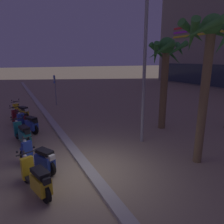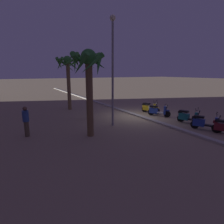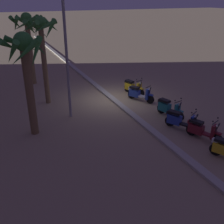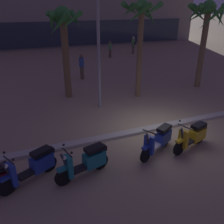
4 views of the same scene
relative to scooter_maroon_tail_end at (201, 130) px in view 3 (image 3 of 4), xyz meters
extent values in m
plane|color=#9E896B|center=(6.22, 1.64, -0.45)|extent=(200.00, 200.00, 0.00)
cube|color=#ADA89E|center=(6.22, 1.69, -0.39)|extent=(60.00, 0.36, 0.12)
cylinder|color=black|center=(-1.32, 0.38, -0.19)|extent=(0.51, 0.32, 0.52)
cube|color=gold|center=(-1.52, 0.28, -0.04)|extent=(0.75, 0.59, 0.42)
cube|color=black|center=(-1.50, 0.29, 0.30)|extent=(0.67, 0.54, 0.12)
cube|color=silver|center=(-1.25, 0.42, 0.20)|extent=(0.30, 0.29, 0.16)
cylinder|color=black|center=(-0.69, -0.28, -0.19)|extent=(0.52, 0.29, 0.52)
cylinder|color=black|center=(0.45, 0.18, -0.19)|extent=(0.52, 0.29, 0.52)
cube|color=maroon|center=(-0.17, -0.07, -0.13)|extent=(0.66, 0.48, 0.08)
cube|color=maroon|center=(0.24, 0.10, -0.03)|extent=(0.75, 0.55, 0.42)
cube|color=black|center=(0.26, 0.11, 0.31)|extent=(0.67, 0.50, 0.12)
cube|color=maroon|center=(-0.52, -0.21, 0.10)|extent=(0.26, 0.37, 0.66)
cube|color=maroon|center=(-0.69, -0.28, 0.10)|extent=(0.36, 0.27, 0.08)
cylinder|color=#333338|center=(-0.60, -0.24, 0.25)|extent=(0.29, 0.17, 0.69)
cylinder|color=black|center=(-0.52, -0.21, 0.57)|extent=(0.25, 0.53, 0.04)
sphere|color=white|center=(-0.62, -0.25, 0.43)|extent=(0.12, 0.12, 0.12)
cube|color=maroon|center=(0.52, 0.21, 0.21)|extent=(0.30, 0.28, 0.16)
sphere|color=black|center=(-0.41, -0.43, 0.69)|extent=(0.07, 0.07, 0.07)
sphere|color=black|center=(-0.59, 0.02, 0.69)|extent=(0.07, 0.07, 0.07)
cylinder|color=black|center=(0.44, -0.07, -0.19)|extent=(0.51, 0.33, 0.52)
cylinder|color=black|center=(1.63, 0.54, -0.19)|extent=(0.51, 0.33, 0.52)
cube|color=black|center=(0.99, 0.21, -0.13)|extent=(0.66, 0.52, 0.08)
cube|color=#233D9E|center=(1.43, 0.44, -0.01)|extent=(0.75, 0.60, 0.45)
cube|color=black|center=(1.45, 0.45, 0.35)|extent=(0.67, 0.54, 0.12)
cube|color=#233D9E|center=(0.60, 0.01, 0.10)|extent=(0.28, 0.37, 0.66)
cube|color=#233D9E|center=(0.44, -0.07, 0.10)|extent=(0.36, 0.29, 0.08)
cylinder|color=#333338|center=(0.53, -0.02, 0.25)|extent=(0.28, 0.19, 0.69)
cylinder|color=black|center=(0.60, 0.01, 0.57)|extent=(0.29, 0.52, 0.04)
sphere|color=white|center=(0.51, -0.03, 0.43)|extent=(0.12, 0.12, 0.12)
cube|color=black|center=(1.70, 0.58, 0.25)|extent=(0.30, 0.29, 0.16)
sphere|color=black|center=(0.72, -0.19, 0.69)|extent=(0.07, 0.07, 0.07)
sphere|color=black|center=(0.51, 0.24, 0.69)|extent=(0.07, 0.07, 0.07)
cylinder|color=black|center=(1.92, -0.26, -0.19)|extent=(0.53, 0.23, 0.52)
cylinder|color=black|center=(3.14, 0.06, -0.19)|extent=(0.53, 0.23, 0.52)
cube|color=black|center=(2.48, -0.11, -0.13)|extent=(0.65, 0.42, 0.08)
cube|color=#197075|center=(2.93, 0.01, 0.00)|extent=(0.74, 0.48, 0.46)
cube|color=black|center=(2.95, 0.01, 0.37)|extent=(0.66, 0.44, 0.12)
cube|color=#197075|center=(2.10, -0.21, 0.10)|extent=(0.22, 0.36, 0.66)
cube|color=#197075|center=(1.92, -0.26, 0.10)|extent=(0.35, 0.24, 0.08)
cylinder|color=#333338|center=(2.02, -0.23, 0.25)|extent=(0.29, 0.14, 0.69)
cylinder|color=black|center=(2.10, -0.21, 0.57)|extent=(0.18, 0.55, 0.04)
sphere|color=white|center=(2.00, -0.24, 0.43)|extent=(0.12, 0.12, 0.12)
cube|color=black|center=(3.22, 0.08, 0.27)|extent=(0.28, 0.25, 0.16)
sphere|color=black|center=(2.18, -0.44, 0.69)|extent=(0.07, 0.07, 0.07)
sphere|color=black|center=(2.05, 0.03, 0.69)|extent=(0.07, 0.07, 0.07)
cylinder|color=black|center=(4.64, -0.14, -0.19)|extent=(0.51, 0.33, 0.52)
cylinder|color=black|center=(5.83, 0.50, -0.19)|extent=(0.51, 0.33, 0.52)
cube|color=silver|center=(5.19, 0.16, -0.13)|extent=(0.66, 0.53, 0.08)
cube|color=#233D9E|center=(5.63, 0.39, -0.02)|extent=(0.75, 0.60, 0.43)
cube|color=black|center=(5.65, 0.40, 0.33)|extent=(0.67, 0.55, 0.12)
cube|color=#233D9E|center=(4.80, -0.05, 0.10)|extent=(0.28, 0.37, 0.66)
cube|color=#233D9E|center=(4.64, -0.14, 0.10)|extent=(0.36, 0.29, 0.08)
cylinder|color=#333338|center=(4.73, -0.09, 0.25)|extent=(0.28, 0.19, 0.69)
cylinder|color=black|center=(4.80, -0.05, 0.57)|extent=(0.30, 0.51, 0.04)
sphere|color=white|center=(4.71, -0.10, 0.43)|extent=(0.12, 0.12, 0.12)
cube|color=silver|center=(5.90, 0.53, 0.23)|extent=(0.31, 0.29, 0.16)
cylinder|color=black|center=(5.90, -0.21, -0.19)|extent=(0.53, 0.25, 0.52)
cylinder|color=black|center=(7.10, 0.15, -0.19)|extent=(0.53, 0.25, 0.52)
cube|color=black|center=(6.45, -0.04, -0.13)|extent=(0.66, 0.44, 0.08)
cube|color=gold|center=(6.88, 0.09, -0.01)|extent=(0.74, 0.50, 0.44)
cube|color=black|center=(6.90, 0.09, 0.34)|extent=(0.66, 0.46, 0.12)
cube|color=gold|center=(6.07, -0.16, 0.10)|extent=(0.23, 0.37, 0.66)
cube|color=gold|center=(5.90, -0.21, 0.10)|extent=(0.35, 0.25, 0.08)
cylinder|color=#333338|center=(5.99, -0.18, 0.25)|extent=(0.29, 0.15, 0.69)
cylinder|color=black|center=(6.07, -0.16, 0.57)|extent=(0.20, 0.55, 0.04)
sphere|color=white|center=(5.97, -0.19, 0.43)|extent=(0.12, 0.12, 0.12)
cube|color=black|center=(7.17, 0.17, 0.24)|extent=(0.29, 0.26, 0.16)
sphere|color=black|center=(6.16, -0.38, 0.69)|extent=(0.07, 0.07, 0.07)
sphere|color=black|center=(6.02, 0.08, 0.69)|extent=(0.07, 0.07, 0.07)
cylinder|color=olive|center=(11.59, 5.66, 1.86)|extent=(0.34, 0.34, 4.61)
sphere|color=#3D8438|center=(11.59, 5.66, 4.16)|extent=(0.76, 0.76, 0.76)
cone|color=#3D8438|center=(12.26, 5.61, 3.71)|extent=(0.40, 1.56, 1.32)
cone|color=#3D8438|center=(11.94, 6.33, 3.83)|extent=(1.60, 1.03, 1.11)
cone|color=#3D8438|center=(11.53, 6.39, 3.78)|extent=(1.64, 0.40, 1.19)
cone|color=#3D8438|center=(10.84, 5.88, 3.86)|extent=(0.75, 1.70, 1.05)
cone|color=#3D8438|center=(10.87, 5.41, 3.83)|extent=(0.81, 1.66, 1.11)
cone|color=#3D8438|center=(11.37, 5.07, 3.66)|extent=(1.46, 0.76, 1.42)
cone|color=#3D8438|center=(12.06, 5.13, 3.75)|extent=(1.37, 1.27, 1.25)
cylinder|color=olive|center=(7.28, 5.49, 1.89)|extent=(0.29, 0.29, 4.68)
sphere|color=#3D8438|center=(7.28, 5.49, 4.23)|extent=(0.64, 0.64, 0.64)
cone|color=#3D8438|center=(7.78, 5.55, 3.83)|extent=(0.43, 1.23, 1.20)
cone|color=#3D8438|center=(7.59, 5.99, 3.94)|extent=(1.28, 0.95, 1.02)
cone|color=#3D8438|center=(6.98, 6.07, 4.06)|extent=(1.39, 0.90, 0.80)
cone|color=#3D8438|center=(6.63, 5.39, 4.06)|extent=(0.49, 1.44, 0.80)
cone|color=#3D8438|center=(6.92, 5.05, 3.90)|extent=(1.18, 1.03, 1.09)
cone|color=#3D8438|center=(7.53, 4.88, 4.05)|extent=(1.41, 0.81, 0.81)
cylinder|color=brown|center=(3.64, 6.86, 1.70)|extent=(0.37, 0.37, 4.29)
sphere|color=#337A33|center=(3.64, 6.86, 3.84)|extent=(0.81, 0.81, 0.81)
cone|color=#337A33|center=(4.29, 6.90, 3.62)|extent=(0.36, 1.44, 0.89)
cone|color=#337A33|center=(3.98, 7.43, 3.65)|extent=(1.38, 0.99, 0.83)
cone|color=#337A33|center=(3.46, 7.36, 3.45)|extent=(1.27, 0.69, 1.19)
cone|color=#337A33|center=(3.08, 6.91, 3.48)|extent=(0.38, 1.32, 1.13)
cone|color=#337A33|center=(3.36, 6.43, 3.43)|extent=(1.18, 0.91, 1.22)
cone|color=#337A33|center=(3.92, 6.30, 3.59)|extent=(1.38, 0.88, 0.95)
cylinder|color=#939399|center=(4.77, 4.78, 2.81)|extent=(0.14, 0.14, 6.51)
camera|label=1|loc=(12.06, -0.41, 3.18)|focal=33.30mm
camera|label=2|loc=(-5.55, 10.65, 3.06)|focal=29.40mm
camera|label=3|loc=(-8.07, 8.02, 5.60)|focal=42.42mm
camera|label=4|loc=(1.18, -5.81, 4.29)|focal=38.37mm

